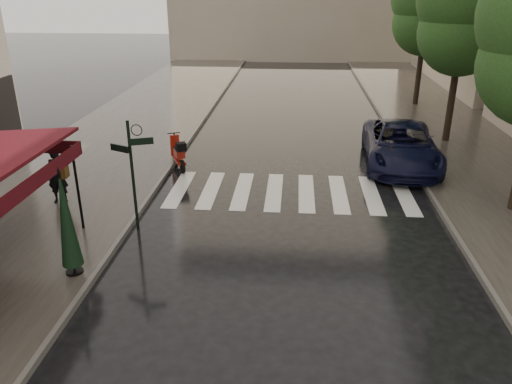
# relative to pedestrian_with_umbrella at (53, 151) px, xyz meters

# --- Properties ---
(ground) EXTENTS (120.00, 120.00, 0.00)m
(ground) POSITION_rel_pedestrian_with_umbrella_xyz_m (4.00, -4.37, -1.77)
(ground) COLOR black
(ground) RESTS_ON ground
(sidewalk_near) EXTENTS (6.00, 60.00, 0.12)m
(sidewalk_near) POSITION_rel_pedestrian_with_umbrella_xyz_m (-0.50, 7.63, -1.71)
(sidewalk_near) COLOR #38332D
(sidewalk_near) RESTS_ON ground
(sidewalk_far) EXTENTS (5.50, 60.00, 0.12)m
(sidewalk_far) POSITION_rel_pedestrian_with_umbrella_xyz_m (14.25, 7.63, -1.71)
(sidewalk_far) COLOR #38332D
(sidewalk_far) RESTS_ON ground
(curb_near) EXTENTS (0.12, 60.00, 0.16)m
(curb_near) POSITION_rel_pedestrian_with_umbrella_xyz_m (2.55, 7.63, -1.69)
(curb_near) COLOR #595651
(curb_near) RESTS_ON ground
(curb_far) EXTENTS (0.12, 60.00, 0.16)m
(curb_far) POSITION_rel_pedestrian_with_umbrella_xyz_m (11.45, 7.63, -1.69)
(curb_far) COLOR #595651
(curb_far) RESTS_ON ground
(crosswalk) EXTENTS (7.85, 3.20, 0.01)m
(crosswalk) POSITION_rel_pedestrian_with_umbrella_xyz_m (6.98, 1.63, -1.76)
(crosswalk) COLOR silver
(crosswalk) RESTS_ON ground
(signpost) EXTENTS (1.17, 0.29, 3.10)m
(signpost) POSITION_rel_pedestrian_with_umbrella_xyz_m (2.81, -1.37, 0.06)
(signpost) COLOR black
(signpost) RESTS_ON ground
(tree_mid) EXTENTS (3.80, 3.80, 8.34)m
(tree_mid) POSITION_rel_pedestrian_with_umbrella_xyz_m (13.50, 7.63, 3.82)
(tree_mid) COLOR black
(tree_mid) RESTS_ON sidewalk_far
(tree_far) EXTENTS (3.80, 3.80, 8.16)m
(tree_far) POSITION_rel_pedestrian_with_umbrella_xyz_m (13.70, 14.63, 3.69)
(tree_far) COLOR black
(tree_far) RESTS_ON sidewalk_far
(pedestrian_with_umbrella) EXTENTS (1.05, 1.07, 2.48)m
(pedestrian_with_umbrella) POSITION_rel_pedestrian_with_umbrella_xyz_m (0.00, 0.00, 0.00)
(pedestrian_with_umbrella) COLOR black
(pedestrian_with_umbrella) RESTS_ON sidewalk_near
(scooter) EXTENTS (0.96, 1.66, 1.18)m
(scooter) POSITION_rel_pedestrian_with_umbrella_xyz_m (2.84, 3.63, -1.22)
(scooter) COLOR black
(scooter) RESTS_ON ground
(parked_car) EXTENTS (2.93, 5.71, 1.54)m
(parked_car) POSITION_rel_pedestrian_with_umbrella_xyz_m (11.00, 4.62, -1.00)
(parked_car) COLOR black
(parked_car) RESTS_ON ground
(parasol_back) EXTENTS (0.48, 0.48, 2.56)m
(parasol_back) POSITION_rel_pedestrian_with_umbrella_xyz_m (2.06, -3.87, -0.27)
(parasol_back) COLOR black
(parasol_back) RESTS_ON sidewalk_near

